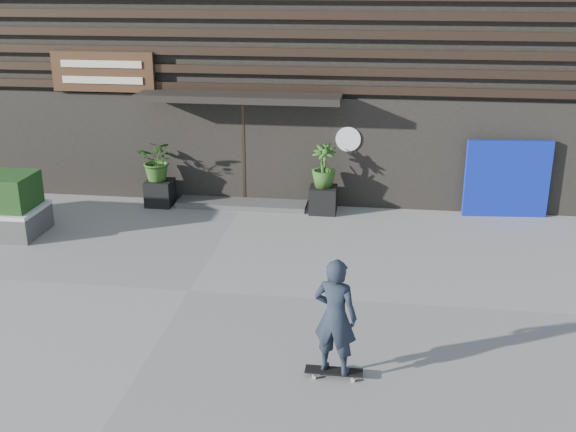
# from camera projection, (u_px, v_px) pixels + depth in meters

# --- Properties ---
(ground) EXTENTS (80.00, 80.00, 0.00)m
(ground) POSITION_uv_depth(u_px,v_px,m) (189.00, 291.00, 11.92)
(ground) COLOR gray
(ground) RESTS_ON ground
(entrance_step) EXTENTS (3.00, 0.80, 0.12)m
(entrance_step) POSITION_uv_depth(u_px,v_px,m) (242.00, 203.00, 16.19)
(entrance_step) COLOR #494947
(entrance_step) RESTS_ON ground
(planter_pot_left) EXTENTS (0.60, 0.60, 0.60)m
(planter_pot_left) POSITION_uv_depth(u_px,v_px,m) (160.00, 193.00, 16.17)
(planter_pot_left) COLOR black
(planter_pot_left) RESTS_ON ground
(bamboo_left) EXTENTS (0.86, 0.75, 0.96)m
(bamboo_left) POSITION_uv_depth(u_px,v_px,m) (158.00, 160.00, 15.91)
(bamboo_left) COLOR #2D591E
(bamboo_left) RESTS_ON planter_pot_left
(planter_pot_right) EXTENTS (0.60, 0.60, 0.60)m
(planter_pot_right) POSITION_uv_depth(u_px,v_px,m) (323.00, 200.00, 15.68)
(planter_pot_right) COLOR black
(planter_pot_right) RESTS_ON ground
(bamboo_right) EXTENTS (0.54, 0.54, 0.96)m
(bamboo_right) POSITION_uv_depth(u_px,v_px,m) (324.00, 166.00, 15.42)
(bamboo_right) COLOR #2D591E
(bamboo_right) RESTS_ON planter_pot_right
(blue_tarp) EXTENTS (1.84, 0.28, 1.72)m
(blue_tarp) POSITION_uv_depth(u_px,v_px,m) (507.00, 179.00, 15.26)
(blue_tarp) COLOR #0C1DA7
(blue_tarp) RESTS_ON ground
(building) EXTENTS (18.00, 11.00, 8.00)m
(building) POSITION_uv_depth(u_px,v_px,m) (276.00, 14.00, 19.89)
(building) COLOR black
(building) RESTS_ON ground
(skateboarder) EXTENTS (0.78, 0.53, 1.71)m
(skateboarder) POSITION_uv_depth(u_px,v_px,m) (335.00, 317.00, 9.11)
(skateboarder) COLOR black
(skateboarder) RESTS_ON ground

